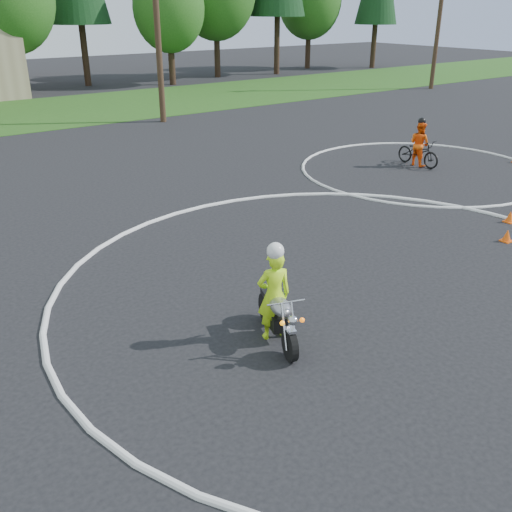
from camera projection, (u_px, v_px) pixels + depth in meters
ground at (493, 354)px, 9.19m from camera, size 120.00×120.00×0.00m
grass_strip at (21, 114)px, 29.17m from camera, size 120.00×10.00×0.02m
course_markings at (383, 241)px, 13.57m from camera, size 19.05×19.05×0.12m
primary_motorcycle at (278, 317)px, 9.39m from camera, size 0.85×1.72×0.94m
rider_primary_grp at (274, 293)px, 9.33m from camera, size 0.67×0.55×1.74m
rider_second_grp at (419, 149)px, 19.74m from camera, size 0.61×1.73×1.66m
traffic_cones at (478, 209)px, 15.27m from camera, size 21.87×10.35×0.30m
utility_poles at (156, 4)px, 25.31m from camera, size 41.60×1.12×10.00m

